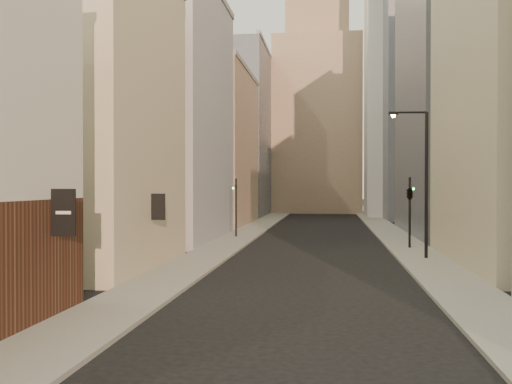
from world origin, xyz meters
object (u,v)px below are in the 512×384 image
Objects in this scene: white_tower at (395,83)px; streetlamp_mid at (422,175)px; clock_tower at (317,106)px; traffic_light_right at (410,193)px; traffic_light_left at (236,197)px.

streetlamp_mid is (-3.53, -46.35, -13.57)m from white_tower.
white_tower is at bearing -51.84° from clock_tower.
clock_tower is at bearing 128.16° from white_tower.
white_tower is 8.30× the size of traffic_light_right.
white_tower is 43.42m from traffic_light_right.
clock_tower is 8.98× the size of traffic_light_left.
traffic_light_right is at bearing -82.18° from clock_tower.
streetlamp_mid is at bearing 76.78° from traffic_light_right.
traffic_light_right is at bearing 85.18° from streetlamp_mid.
streetlamp_mid is 18.16m from traffic_light_left.
white_tower is 4.71× the size of streetlamp_mid.
white_tower is at bearing -96.00° from traffic_light_left.
clock_tower reaches higher than white_tower.
traffic_light_left is (-13.22, 12.35, -1.56)m from streetlamp_mid.
streetlamp_mid is (7.47, -60.35, -12.60)m from clock_tower.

